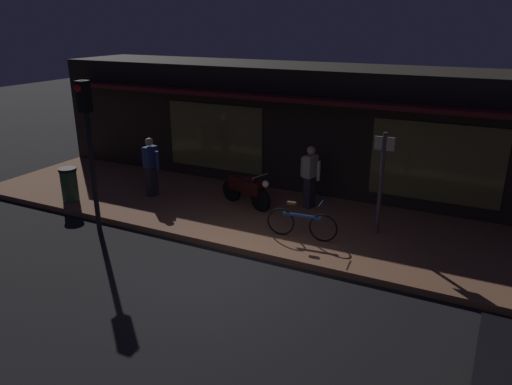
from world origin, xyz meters
TOP-DOWN VIEW (x-y plane):
  - ground_plane at (0.00, 0.00)m, footprint 60.00×60.00m
  - sidewalk_slab at (0.00, 3.00)m, footprint 18.00×4.00m
  - storefront_building at (0.00, 6.39)m, footprint 18.00×3.30m
  - motorcycle at (-1.27, 3.35)m, footprint 1.66×0.74m
  - bicycle_parked at (0.78, 2.09)m, footprint 1.66×0.42m
  - person_photographer at (-4.04, 2.89)m, footprint 0.62×0.40m
  - person_bystander at (0.27, 3.99)m, footprint 0.61×0.43m
  - sign_post at (2.27, 3.13)m, footprint 0.44×0.09m
  - trash_bin at (-5.82, 1.56)m, footprint 0.48×0.48m
  - traffic_light_pole at (-3.94, 0.64)m, footprint 0.24×0.33m

SIDE VIEW (x-z plane):
  - ground_plane at x=0.00m, z-range 0.00..0.00m
  - sidewalk_slab at x=0.00m, z-range 0.00..0.15m
  - bicycle_parked at x=0.78m, z-range 0.05..0.96m
  - trash_bin at x=-5.82m, z-range 0.16..1.09m
  - motorcycle at x=-1.27m, z-range 0.16..1.13m
  - person_photographer at x=-4.04m, z-range 0.19..1.86m
  - person_bystander at x=0.27m, z-range 0.19..1.86m
  - sign_post at x=2.27m, z-range 0.31..2.71m
  - storefront_building at x=0.00m, z-range 0.00..3.60m
  - traffic_light_pole at x=-3.94m, z-range 0.68..4.28m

